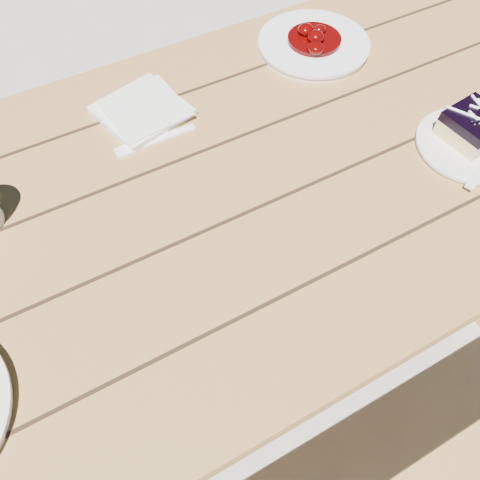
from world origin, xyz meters
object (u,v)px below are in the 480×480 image
dessert_plate (468,145)px  second_plate (313,45)px  picnic_table (161,261)px  blueberry_cake (474,126)px

dessert_plate → second_plate: (-0.09, 0.38, 0.00)m
dessert_plate → second_plate: bearing=102.6°
picnic_table → dessert_plate: (0.57, -0.14, 0.17)m
picnic_table → blueberry_cake: bearing=-12.4°
picnic_table → second_plate: size_ratio=8.52×
dessert_plate → second_plate: size_ratio=0.79×
blueberry_cake → second_plate: size_ratio=0.44×
picnic_table → blueberry_cake: size_ratio=19.52×
second_plate → picnic_table: bearing=-153.7°
dessert_plate → blueberry_cake: bearing=56.3°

